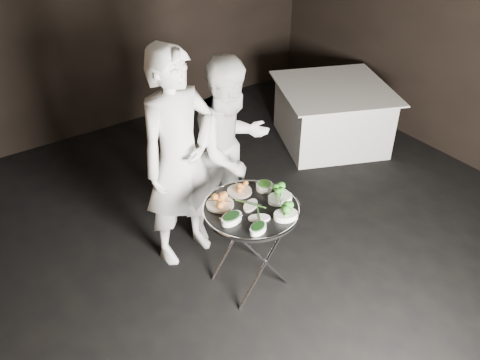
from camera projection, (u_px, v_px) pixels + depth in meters
floor at (277, 294)px, 4.19m from camera, size 6.00×7.00×0.05m
wall_back at (88, 8)px, 5.72m from camera, size 6.00×0.05×3.00m
tray_stand at (251, 243)px, 4.04m from camera, size 0.52×0.44×0.76m
serving_tray at (251, 209)px, 3.85m from camera, size 0.75×0.75×0.04m
potato_plate_a at (220, 202)px, 3.85m from camera, size 0.22×0.22×0.08m
potato_plate_b at (239, 189)px, 4.00m from camera, size 0.20×0.20×0.07m
greens_bowl at (264, 186)px, 4.03m from camera, size 0.13×0.13×0.08m
asparagus_plate_a at (251, 205)px, 3.85m from camera, size 0.19×0.16×0.03m
asparagus_plate_b at (259, 217)px, 3.73m from camera, size 0.19×0.16×0.03m
spinach_bowl_a at (231, 218)px, 3.69m from camera, size 0.19×0.14×0.07m
spinach_bowl_b at (258, 228)px, 3.61m from camera, size 0.18×0.15×0.06m
broccoli_bowl_a at (280, 197)px, 3.90m from camera, size 0.22×0.18×0.08m
broccoli_bowl_b at (286, 214)px, 3.73m from camera, size 0.22×0.19×0.08m
serving_utensils at (248, 198)px, 3.87m from camera, size 0.57×0.43×0.01m
waiter_left at (179, 160)px, 4.08m from camera, size 0.75×0.54×1.91m
waiter_right at (231, 149)px, 4.44m from camera, size 0.87×0.71×1.68m
dining_table at (332, 115)px, 6.04m from camera, size 1.25×1.25×0.71m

